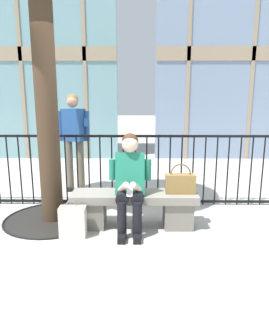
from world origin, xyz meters
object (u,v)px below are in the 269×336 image
object	(u,v)px
bystander_at_railing	(74,135)
handbag_on_bench	(180,183)
seated_person_with_phone	(130,180)
shopping_bag	(73,221)
stone_bench	(134,206)

from	to	relation	value
bystander_at_railing	handbag_on_bench	bearing A→B (deg)	-44.94
seated_person_with_phone	shopping_bag	xyz separation A→B (m)	(-0.68, -0.21, -0.46)
stone_bench	bystander_at_railing	world-z (taller)	bystander_at_railing
seated_person_with_phone	shopping_bag	size ratio (longest dim) A/B	2.60
stone_bench	shopping_bag	xyz separation A→B (m)	(-0.73, -0.33, -0.08)
stone_bench	handbag_on_bench	bearing A→B (deg)	-0.99
shopping_bag	bystander_at_railing	world-z (taller)	bystander_at_railing
shopping_bag	bystander_at_railing	xyz separation A→B (m)	(-0.36, 1.99, 0.81)
shopping_bag	bystander_at_railing	size ratio (longest dim) A/B	0.27
handbag_on_bench	bystander_at_railing	world-z (taller)	bystander_at_railing
handbag_on_bench	bystander_at_railing	size ratio (longest dim) A/B	0.22
stone_bench	shopping_bag	bearing A→B (deg)	-155.36
seated_person_with_phone	handbag_on_bench	bearing A→B (deg)	10.62
handbag_on_bench	bystander_at_railing	xyz separation A→B (m)	(-1.67, 1.66, 0.42)
stone_bench	shopping_bag	distance (m)	0.81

